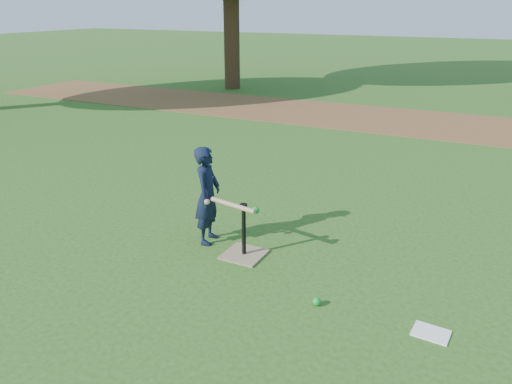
% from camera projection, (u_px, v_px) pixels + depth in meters
% --- Properties ---
extents(ground, '(80.00, 80.00, 0.00)m').
position_uv_depth(ground, '(273.00, 256.00, 5.52)').
color(ground, '#285116').
rests_on(ground, ground).
extents(dirt_strip, '(24.00, 3.00, 0.01)m').
position_uv_depth(dirt_strip, '(404.00, 121.00, 11.80)').
color(dirt_strip, brown).
rests_on(dirt_strip, ground).
extents(child, '(0.36, 0.47, 1.15)m').
position_uv_depth(child, '(208.00, 195.00, 5.67)').
color(child, black).
rests_on(child, ground).
extents(wiffle_ball_ground, '(0.08, 0.08, 0.08)m').
position_uv_depth(wiffle_ball_ground, '(317.00, 302.00, 4.61)').
color(wiffle_ball_ground, '#0D992C').
rests_on(wiffle_ball_ground, ground).
extents(clipboard, '(0.32, 0.25, 0.01)m').
position_uv_depth(clipboard, '(431.00, 333.00, 4.22)').
color(clipboard, white).
rests_on(clipboard, ground).
extents(batting_tee, '(0.44, 0.44, 0.61)m').
position_uv_depth(batting_tee, '(244.00, 246.00, 5.50)').
color(batting_tee, '#937B5D').
rests_on(batting_tee, ground).
extents(swing_action, '(0.65, 0.17, 0.08)m').
position_uv_depth(swing_action, '(235.00, 206.00, 5.35)').
color(swing_action, tan).
rests_on(swing_action, ground).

